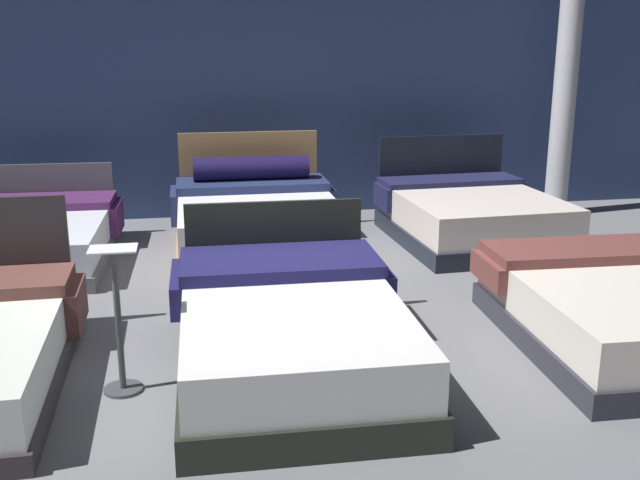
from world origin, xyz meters
TOP-DOWN VIEW (x-y plane):
  - ground_plane at (0.00, 0.00)m, footprint 18.00×18.00m
  - showroom_back_wall at (0.00, 3.35)m, footprint 18.00×0.06m
  - bed_1 at (-0.06, -1.15)m, footprint 1.56×2.20m
  - bed_2 at (2.29, -1.14)m, footprint 1.56×2.05m
  - bed_3 at (-2.29, 1.70)m, footprint 1.77×2.07m
  - bed_4 at (-0.00, 1.70)m, footprint 1.74×2.05m
  - bed_5 at (2.29, 1.68)m, footprint 1.72×2.03m
  - price_sign at (-1.12, -1.28)m, footprint 0.28×0.24m
  - support_pillar at (3.79, 2.69)m, footprint 0.27×0.27m

SIDE VIEW (x-z plane):
  - ground_plane at x=0.00m, z-range -0.02..0.00m
  - bed_3 at x=-2.29m, z-range -0.17..0.64m
  - bed_2 at x=2.29m, z-range -0.03..0.52m
  - bed_5 at x=2.29m, z-range -0.24..0.78m
  - bed_1 at x=-0.06m, z-range -0.18..0.73m
  - bed_4 at x=0.00m, z-range -0.24..0.86m
  - price_sign at x=-1.12m, z-range -0.11..0.81m
  - showroom_back_wall at x=0.00m, z-range 0.00..3.50m
  - support_pillar at x=3.79m, z-range 0.00..3.50m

